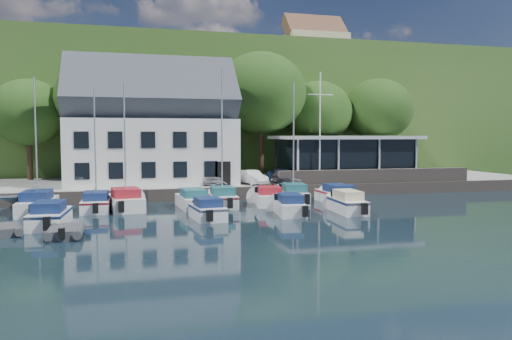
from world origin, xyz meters
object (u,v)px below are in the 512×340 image
object	(u,v)px
car_silver	(207,177)
boat_r1_0	(36,142)
boat_r1_3	(193,198)
boat_r1_2	(125,142)
harbor_building	(152,133)
boat_r2_4	(346,201)
flagpole	(320,128)
club_pavilion	(344,157)
boat_r1_6	(294,142)
car_blue	(283,175)
dinghy_1	(65,230)
car_white	(251,177)
boat_r2_3	(289,204)
boat_r1_7	(337,193)
boat_r2_2	(208,208)
car_dgrey	(281,177)
boat_r1_4	(222,144)
dinghy_0	(4,228)
boat_r2_0	(50,214)
boat_r1_1	(95,151)
boat_r1_5	(269,196)

from	to	relation	value
car_silver	boat_r1_0	bearing A→B (deg)	-161.04
boat_r1_3	boat_r1_2	bearing A→B (deg)	172.33
harbor_building	boat_r2_4	distance (m)	18.87
flagpole	club_pavilion	bearing A→B (deg)	41.26
boat_r1_6	boat_r2_4	distance (m)	6.68
car_blue	club_pavilion	bearing A→B (deg)	15.23
club_pavilion	dinghy_1	world-z (taller)	club_pavilion
car_white	boat_r1_2	bearing A→B (deg)	-168.63
harbor_building	boat_r1_2	size ratio (longest dim) A/B	1.53
boat_r1_2	boat_r2_3	xyz separation A→B (m)	(10.30, -4.78, -4.01)
boat_r1_7	boat_r2_2	bearing A→B (deg)	-155.94
club_pavilion	boat_r1_2	bearing A→B (deg)	-157.28
harbor_building	flagpole	xyz separation A→B (m)	(14.09, -3.93, 0.44)
car_dgrey	boat_r1_4	size ratio (longest dim) A/B	0.45
dinghy_1	flagpole	bearing A→B (deg)	34.71
club_pavilion	car_silver	size ratio (longest dim) A/B	3.45
boat_r1_7	dinghy_0	distance (m)	22.80
car_dgrey	boat_r1_7	world-z (taller)	car_dgrey
car_silver	boat_r1_6	size ratio (longest dim) A/B	0.41
dinghy_0	dinghy_1	size ratio (longest dim) A/B	0.93
boat_r1_4	boat_r1_6	xyz separation A→B (m)	(5.57, 0.42, 0.13)
car_white	boat_r2_2	world-z (taller)	car_white
club_pavilion	boat_r2_0	world-z (taller)	club_pavilion
boat_r1_2	boat_r1_7	xyz separation A→B (m)	(15.59, -0.36, -3.97)
boat_r2_3	boat_r1_3	bearing A→B (deg)	149.77
boat_r1_7	boat_r1_1	bearing A→B (deg)	178.13
boat_r2_4	boat_r2_0	bearing A→B (deg)	-174.37
boat_r1_0	car_silver	bearing A→B (deg)	29.72
boat_r1_3	dinghy_1	bearing A→B (deg)	-136.45
dinghy_0	flagpole	bearing A→B (deg)	13.66
car_silver	boat_r1_5	distance (m)	7.59
boat_r1_6	boat_r2_4	bearing A→B (deg)	-59.97
boat_r2_3	boat_r2_4	distance (m)	4.00
harbor_building	boat_r1_3	xyz separation A→B (m)	(2.32, -9.28, -4.66)
car_dgrey	boat_r1_0	size ratio (longest dim) A/B	0.43
boat_r2_4	dinghy_1	bearing A→B (deg)	-163.74
car_dgrey	boat_r2_2	size ratio (longest dim) A/B	0.86
boat_r2_2	dinghy_1	bearing A→B (deg)	-161.83
car_silver	car_white	distance (m)	3.77
dinghy_1	boat_r1_6	bearing A→B (deg)	29.60
boat_r1_3	dinghy_1	distance (m)	11.37
boat_r1_0	boat_r1_4	distance (m)	12.37
boat_r1_6	car_blue	bearing A→B (deg)	87.92
boat_r1_0	boat_r1_1	distance (m)	3.74
boat_r1_4	boat_r2_2	xyz separation A→B (m)	(-1.90, -5.09, -3.83)
boat_r1_2	boat_r2_0	size ratio (longest dim) A/B	1.63
boat_r1_4	boat_r2_4	xyz separation A→B (m)	(7.56, -4.63, -3.76)
boat_r1_1	boat_r1_7	size ratio (longest dim) A/B	1.25
club_pavilion	dinghy_1	distance (m)	29.09
boat_r2_4	boat_r1_1	bearing A→B (deg)	166.93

